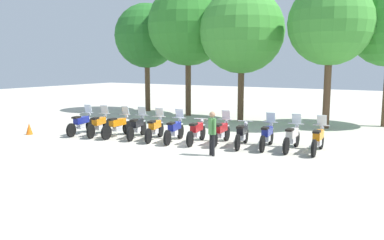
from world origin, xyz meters
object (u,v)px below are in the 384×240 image
at_px(motorcycle_1, 99,124).
at_px(person_0, 212,130).
at_px(motorcycle_5, 174,130).
at_px(tree_3, 330,24).
at_px(traffic_cone, 29,129).
at_px(motorcycle_9, 267,135).
at_px(motorcycle_0, 81,123).
at_px(motorcycle_11, 318,139).
at_px(motorcycle_10, 292,137).
at_px(motorcycle_8, 242,134).
at_px(tree_0, 147,36).
at_px(tree_2, 242,31).
at_px(motorcycle_3, 137,127).
at_px(motorcycle_6, 196,131).
at_px(motorcycle_4, 155,128).
at_px(tree_1, 188,25).
at_px(motorcycle_7, 221,132).
at_px(motorcycle_2, 118,126).

distance_m(motorcycle_1, person_0, 6.55).
xyz_separation_m(motorcycle_5, tree_3, (4.87, 7.00, 4.82)).
bearing_deg(traffic_cone, tree_3, 37.34).
relative_size(motorcycle_5, motorcycle_9, 0.99).
bearing_deg(motorcycle_0, person_0, -108.19).
height_order(motorcycle_11, traffic_cone, motorcycle_11).
xyz_separation_m(motorcycle_0, motorcycle_10, (9.68, 1.54, 0.00)).
relative_size(motorcycle_8, tree_0, 0.29).
distance_m(person_0, tree_2, 10.12).
bearing_deg(motorcycle_10, motorcycle_5, 98.79).
xyz_separation_m(motorcycle_1, motorcycle_9, (7.74, 1.27, 0.00)).
xyz_separation_m(tree_2, tree_3, (4.92, -0.29, 0.16)).
height_order(motorcycle_3, motorcycle_6, motorcycle_3).
distance_m(motorcycle_1, motorcycle_3, 1.98).
bearing_deg(motorcycle_5, traffic_cone, 94.50).
bearing_deg(motorcycle_4, motorcycle_11, -96.65).
relative_size(motorcycle_0, person_0, 1.33).
bearing_deg(tree_1, motorcycle_3, -75.74).
xyz_separation_m(motorcycle_8, motorcycle_10, (1.94, 0.34, 0.01)).
relative_size(motorcycle_4, tree_2, 0.28).
height_order(motorcycle_5, motorcycle_7, same).
height_order(tree_2, tree_3, tree_2).
bearing_deg(motorcycle_6, motorcycle_1, 88.38).
distance_m(motorcycle_10, traffic_cone, 12.10).
bearing_deg(tree_2, traffic_cone, -126.50).
distance_m(motorcycle_6, motorcycle_8, 1.96).
relative_size(motorcycle_0, motorcycle_9, 0.99).
xyz_separation_m(motorcycle_7, motorcycle_8, (0.97, -0.04, -0.01)).
distance_m(motorcycle_1, motorcycle_6, 4.89).
bearing_deg(tree_1, motorcycle_10, -38.36).
distance_m(motorcycle_0, tree_0, 10.74).
relative_size(motorcycle_7, motorcycle_8, 1.01).
bearing_deg(motorcycle_1, motorcycle_2, -96.43).
xyz_separation_m(motorcycle_10, tree_3, (0.02, 6.13, 4.82)).
bearing_deg(person_0, traffic_cone, 124.78).
bearing_deg(motorcycle_4, motorcycle_7, -92.82).
xyz_separation_m(motorcycle_2, tree_1, (-1.06, 8.15, 5.23)).
bearing_deg(person_0, motorcycle_6, 75.28).
bearing_deg(motorcycle_6, person_0, -146.52).
bearing_deg(traffic_cone, tree_1, 73.20).
bearing_deg(motorcycle_7, motorcycle_10, -90.10).
relative_size(person_0, tree_3, 0.22).
relative_size(motorcycle_3, motorcycle_8, 0.98).
height_order(motorcycle_0, motorcycle_8, motorcycle_0).
height_order(motorcycle_1, traffic_cone, motorcycle_1).
height_order(motorcycle_0, tree_0, tree_0).
height_order(motorcycle_5, motorcycle_9, same).
relative_size(motorcycle_4, motorcycle_5, 0.99).
height_order(tree_1, tree_3, tree_1).
relative_size(motorcycle_1, tree_0, 0.28).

